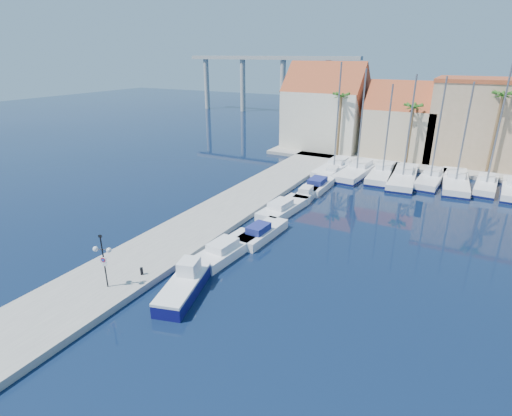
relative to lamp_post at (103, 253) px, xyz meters
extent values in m
plane|color=black|center=(8.04, 0.65, -3.00)|extent=(260.00, 260.00, 0.00)
cube|color=gray|center=(-0.96, 14.15, -2.75)|extent=(6.00, 77.00, 0.50)
cube|color=gray|center=(18.04, 48.65, -2.75)|extent=(54.00, 16.00, 0.50)
cylinder|color=black|center=(0.00, 0.00, -0.60)|extent=(0.10, 0.10, 3.81)
cylinder|color=black|center=(-0.23, -0.07, 0.26)|extent=(0.47, 0.19, 0.05)
cylinder|color=black|center=(0.23, 0.08, 0.26)|extent=(0.47, 0.19, 0.05)
sphere|color=white|center=(-0.46, -0.14, 0.26)|extent=(0.34, 0.34, 0.34)
sphere|color=white|center=(0.45, 0.15, 0.26)|extent=(0.34, 0.34, 0.34)
cube|color=black|center=(0.00, 0.00, 1.21)|extent=(0.23, 0.17, 0.15)
cube|color=white|center=(0.02, -0.05, -0.50)|extent=(0.46, 0.17, 0.48)
cylinder|color=red|center=(0.02, -0.07, -0.45)|extent=(0.31, 0.11, 0.32)
cylinder|color=#1933A5|center=(0.03, -0.08, -0.45)|extent=(0.22, 0.08, 0.23)
cube|color=white|center=(0.02, -0.05, -0.84)|extent=(0.37, 0.14, 0.13)
cylinder|color=black|center=(0.88, 2.28, -2.24)|extent=(0.21, 0.21, 0.53)
cube|color=#0F0E54|center=(4.59, 2.23, -2.58)|extent=(3.38, 6.01, 0.86)
cube|color=white|center=(4.59, 2.23, -2.05)|extent=(3.38, 6.01, 0.19)
cube|color=white|center=(4.28, 3.33, -1.53)|extent=(1.60, 1.80, 1.05)
cube|color=white|center=(4.06, 8.62, -2.60)|extent=(2.70, 7.00, 0.80)
cube|color=white|center=(4.01, 7.94, -1.90)|extent=(1.71, 2.51, 0.60)
cube|color=white|center=(4.99, 12.67, -2.60)|extent=(2.30, 6.20, 0.80)
cube|color=navy|center=(4.95, 12.06, -1.90)|extent=(1.49, 2.21, 0.60)
cube|color=white|center=(4.14, 19.04, -2.60)|extent=(2.96, 7.44, 0.80)
cube|color=white|center=(4.07, 18.32, -1.90)|extent=(1.85, 2.68, 0.60)
cube|color=white|center=(4.58, 24.24, -2.60)|extent=(2.04, 5.36, 0.80)
cube|color=white|center=(4.62, 23.72, -1.90)|extent=(1.30, 1.91, 0.60)
cube|color=white|center=(4.54, 28.18, -2.60)|extent=(2.39, 7.39, 0.80)
cube|color=navy|center=(4.55, 27.45, -1.90)|extent=(1.66, 2.59, 0.60)
cube|color=white|center=(4.44, 33.68, -2.60)|extent=(2.47, 6.04, 0.80)
cube|color=white|center=(4.50, 33.10, -1.90)|extent=(1.52, 2.18, 0.60)
cube|color=white|center=(4.99, 37.91, -2.60)|extent=(2.10, 5.20, 0.80)
cube|color=white|center=(5.04, 37.41, -1.90)|extent=(1.30, 1.87, 0.60)
cube|color=white|center=(3.95, 36.02, -2.50)|extent=(3.25, 10.77, 1.00)
cube|color=#0D1344|center=(3.95, 36.02, -2.82)|extent=(3.31, 10.83, 0.28)
cube|color=white|center=(4.00, 37.09, -1.70)|extent=(2.08, 3.28, 0.60)
cylinder|color=slate|center=(3.93, 35.49, 4.55)|extent=(0.20, 0.20, 13.10)
cube|color=white|center=(7.13, 35.93, -2.50)|extent=(3.86, 11.44, 1.00)
cube|color=#0D1344|center=(7.13, 35.93, -2.82)|extent=(3.93, 11.50, 0.28)
cube|color=white|center=(7.23, 37.05, -1.70)|extent=(2.32, 3.53, 0.60)
cylinder|color=slate|center=(7.08, 35.38, 4.18)|extent=(0.20, 0.20, 12.37)
cube|color=white|center=(10.29, 36.39, -2.50)|extent=(3.06, 10.45, 1.00)
cube|color=#0D1344|center=(10.29, 36.39, -2.82)|extent=(3.12, 10.52, 0.28)
cube|color=white|center=(10.25, 37.42, -1.70)|extent=(1.99, 3.17, 0.60)
cylinder|color=slate|center=(10.30, 35.87, 3.33)|extent=(0.20, 0.20, 10.67)
cube|color=white|center=(12.86, 35.77, -2.50)|extent=(3.87, 11.52, 1.00)
cube|color=#0D1344|center=(12.86, 35.77, -2.82)|extent=(3.93, 11.58, 0.28)
cube|color=white|center=(12.77, 36.90, -1.70)|extent=(2.33, 3.55, 0.60)
cylinder|color=slate|center=(12.91, 35.21, 3.93)|extent=(0.20, 0.20, 11.88)
cube|color=white|center=(16.03, 36.64, -2.50)|extent=(2.95, 9.50, 1.00)
cube|color=#0D1344|center=(16.03, 36.64, -2.82)|extent=(3.02, 9.56, 0.28)
cube|color=white|center=(16.09, 37.58, -1.70)|extent=(1.86, 2.90, 0.60)
cylinder|color=slate|center=(16.01, 36.17, 3.84)|extent=(0.20, 0.20, 11.68)
cube|color=white|center=(18.78, 36.81, -2.50)|extent=(3.66, 10.95, 1.00)
cube|color=#0D1344|center=(18.78, 36.81, -2.82)|extent=(3.72, 11.01, 0.28)
cube|color=white|center=(18.69, 37.88, -1.70)|extent=(2.21, 3.37, 0.60)
cylinder|color=slate|center=(18.82, 36.27, 3.58)|extent=(0.20, 0.20, 11.17)
cube|color=white|center=(22.08, 37.13, -2.50)|extent=(2.68, 8.51, 1.00)
cube|color=#0D1344|center=(22.08, 37.13, -2.82)|extent=(2.75, 8.57, 0.28)
cube|color=white|center=(22.13, 37.97, -1.70)|extent=(1.68, 2.61, 0.60)
cylinder|color=slate|center=(22.05, 36.71, 4.58)|extent=(0.20, 0.20, 13.16)
cube|color=#0D1344|center=(24.80, 36.61, -2.82)|extent=(2.80, 8.93, 0.28)
cube|color=beige|center=(-1.96, 47.65, 2.00)|extent=(12.00, 9.00, 9.00)
cube|color=brown|center=(-1.96, 47.65, 6.50)|extent=(12.30, 9.00, 9.00)
cube|color=#CBB38F|center=(10.04, 47.65, 1.00)|extent=(10.00, 8.00, 7.00)
cube|color=brown|center=(10.04, 47.65, 4.50)|extent=(10.30, 8.00, 8.00)
cube|color=tan|center=(21.04, 48.65, 3.00)|extent=(14.00, 10.00, 11.00)
cube|color=brown|center=(21.04, 48.65, 8.75)|extent=(14.20, 10.20, 0.50)
cylinder|color=brown|center=(2.04, 42.65, 2.00)|extent=(0.36, 0.36, 9.00)
sphere|color=#2A5C1A|center=(2.04, 42.65, 6.35)|extent=(2.60, 2.60, 2.60)
cylinder|color=brown|center=(12.04, 42.65, 1.50)|extent=(0.36, 0.36, 8.00)
sphere|color=#2A5C1A|center=(12.04, 42.65, 5.35)|extent=(2.60, 2.60, 2.60)
cylinder|color=brown|center=(22.04, 42.65, 2.50)|extent=(0.36, 0.36, 10.00)
sphere|color=#2A5C1A|center=(22.04, 42.65, 7.35)|extent=(2.60, 2.60, 2.60)
cube|color=#9E9E99|center=(-29.96, 82.65, 11.00)|extent=(48.00, 2.20, 0.90)
cylinder|color=#9E9E99|center=(-49.96, 82.65, 4.00)|extent=(1.40, 1.40, 14.00)
cylinder|color=#9E9E99|center=(-37.96, 82.65, 4.00)|extent=(1.40, 1.40, 14.00)
cylinder|color=#9E9E99|center=(-25.96, 82.65, 4.00)|extent=(1.40, 1.40, 14.00)
cylinder|color=#9E9E99|center=(-13.96, 82.65, 4.00)|extent=(1.40, 1.40, 14.00)
camera|label=1|loc=(19.71, -15.39, 12.05)|focal=28.00mm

